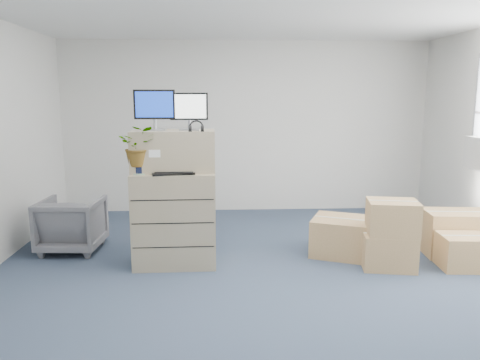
% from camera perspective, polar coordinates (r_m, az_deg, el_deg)
% --- Properties ---
extents(ground, '(7.00, 7.00, 0.00)m').
position_cam_1_polar(ground, '(4.69, 3.48, -13.94)').
color(ground, '#253143').
rests_on(ground, ground).
extents(wall_back, '(6.00, 0.02, 2.80)m').
position_cam_1_polar(wall_back, '(7.79, 0.73, 6.45)').
color(wall_back, silver).
rests_on(wall_back, ground).
extents(filing_cabinet_lower, '(0.93, 0.58, 1.08)m').
position_cam_1_polar(filing_cabinet_lower, '(5.40, -7.94, -4.67)').
color(filing_cabinet_lower, tan).
rests_on(filing_cabinet_lower, ground).
extents(filing_cabinet_upper, '(0.93, 0.48, 0.46)m').
position_cam_1_polar(filing_cabinet_upper, '(5.30, -8.11, 3.53)').
color(filing_cabinet_upper, tan).
rests_on(filing_cabinet_upper, filing_cabinet_lower).
extents(monitor_left, '(0.45, 0.18, 0.45)m').
position_cam_1_polar(monitor_left, '(5.28, -10.38, 8.67)').
color(monitor_left, '#99999E').
rests_on(monitor_left, filing_cabinet_upper).
extents(monitor_right, '(0.42, 0.16, 0.41)m').
position_cam_1_polar(monitor_right, '(5.25, -6.23, 8.56)').
color(monitor_right, '#99999E').
rests_on(monitor_right, filing_cabinet_upper).
extents(headphones, '(0.16, 0.02, 0.16)m').
position_cam_1_polar(headphones, '(5.08, -5.35, 6.40)').
color(headphones, black).
rests_on(headphones, filing_cabinet_upper).
extents(keyboard, '(0.48, 0.28, 0.02)m').
position_cam_1_polar(keyboard, '(5.13, -8.15, 0.82)').
color(keyboard, black).
rests_on(keyboard, filing_cabinet_lower).
extents(mouse, '(0.09, 0.06, 0.03)m').
position_cam_1_polar(mouse, '(5.19, -4.81, 1.06)').
color(mouse, silver).
rests_on(mouse, filing_cabinet_lower).
extents(water_bottle, '(0.07, 0.07, 0.26)m').
position_cam_1_polar(water_bottle, '(5.30, -6.95, 2.44)').
color(water_bottle, gray).
rests_on(water_bottle, filing_cabinet_lower).
extents(phone_dock, '(0.06, 0.05, 0.13)m').
position_cam_1_polar(phone_dock, '(5.34, -7.97, 1.54)').
color(phone_dock, silver).
rests_on(phone_dock, filing_cabinet_lower).
extents(external_drive, '(0.22, 0.17, 0.06)m').
position_cam_1_polar(external_drive, '(5.41, -4.30, 1.61)').
color(external_drive, black).
rests_on(external_drive, filing_cabinet_lower).
extents(tissue_box, '(0.28, 0.18, 0.10)m').
position_cam_1_polar(tissue_box, '(5.32, -4.83, 2.31)').
color(tissue_box, '#3985C2').
rests_on(tissue_box, external_drive).
extents(potted_plant, '(0.40, 0.44, 0.43)m').
position_cam_1_polar(potted_plant, '(5.19, -12.19, 3.41)').
color(potted_plant, '#8DA988').
rests_on(potted_plant, filing_cabinet_lower).
extents(office_chair, '(0.76, 0.72, 0.74)m').
position_cam_1_polar(office_chair, '(6.21, -19.83, -4.83)').
color(office_chair, '#56565B').
rests_on(office_chair, ground).
extents(cardboard_boxes, '(2.22, 1.18, 0.77)m').
position_cam_1_polar(cardboard_boxes, '(5.88, 19.48, -6.56)').
color(cardboard_boxes, '#9B804B').
rests_on(cardboard_boxes, ground).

